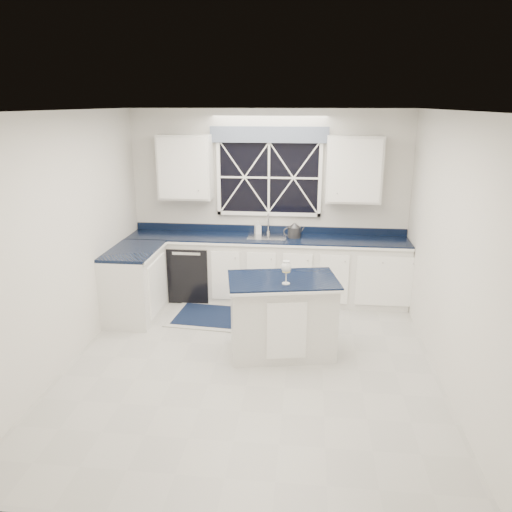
# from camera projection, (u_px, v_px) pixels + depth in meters

# --- Properties ---
(ground) EXTENTS (4.50, 4.50, 0.00)m
(ground) POSITION_uv_depth(u_px,v_px,m) (251.00, 364.00, 5.51)
(ground) COLOR #A9A9A5
(ground) RESTS_ON ground
(back_wall) EXTENTS (4.00, 0.10, 2.70)m
(back_wall) POSITION_uv_depth(u_px,v_px,m) (269.00, 205.00, 7.25)
(back_wall) COLOR silver
(back_wall) RESTS_ON ground
(base_cabinets) EXTENTS (3.99, 1.60, 0.90)m
(base_cabinets) POSITION_uv_depth(u_px,v_px,m) (243.00, 273.00, 7.11)
(base_cabinets) COLOR white
(base_cabinets) RESTS_ON ground
(countertop) EXTENTS (3.98, 0.64, 0.04)m
(countertop) POSITION_uv_depth(u_px,v_px,m) (267.00, 239.00, 7.10)
(countertop) COLOR black
(countertop) RESTS_ON base_cabinets
(dishwasher) EXTENTS (0.60, 0.58, 0.82)m
(dishwasher) POSITION_uv_depth(u_px,v_px,m) (193.00, 270.00, 7.36)
(dishwasher) COLOR black
(dishwasher) RESTS_ON ground
(window) EXTENTS (1.65, 0.09, 1.26)m
(window) POSITION_uv_depth(u_px,v_px,m) (269.00, 172.00, 7.07)
(window) COLOR black
(window) RESTS_ON ground
(upper_cabinets) EXTENTS (3.10, 0.34, 0.90)m
(upper_cabinets) POSITION_uv_depth(u_px,v_px,m) (268.00, 168.00, 6.93)
(upper_cabinets) COLOR white
(upper_cabinets) RESTS_ON ground
(faucet) EXTENTS (0.05, 0.20, 0.30)m
(faucet) POSITION_uv_depth(u_px,v_px,m) (268.00, 223.00, 7.23)
(faucet) COLOR silver
(faucet) RESTS_ON countertop
(island) EXTENTS (1.32, 0.94, 0.90)m
(island) POSITION_uv_depth(u_px,v_px,m) (282.00, 316.00, 5.67)
(island) COLOR white
(island) RESTS_ON ground
(rug) EXTENTS (1.49, 0.98, 0.02)m
(rug) POSITION_uv_depth(u_px,v_px,m) (224.00, 317.00, 6.71)
(rug) COLOR #A3A39F
(rug) RESTS_ON ground
(kettle) EXTENTS (0.30, 0.23, 0.22)m
(kettle) POSITION_uv_depth(u_px,v_px,m) (294.00, 231.00, 7.05)
(kettle) COLOR #313134
(kettle) RESTS_ON countertop
(wine_glass) EXTENTS (0.11, 0.11, 0.26)m
(wine_glass) POSITION_uv_depth(u_px,v_px,m) (286.00, 268.00, 5.33)
(wine_glass) COLOR silver
(wine_glass) RESTS_ON island
(soap_bottle) EXTENTS (0.11, 0.11, 0.19)m
(soap_bottle) POSITION_uv_depth(u_px,v_px,m) (258.00, 227.00, 7.25)
(soap_bottle) COLOR silver
(soap_bottle) RESTS_ON countertop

